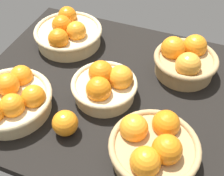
{
  "coord_description": "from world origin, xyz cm",
  "views": [
    {
      "loc": [
        -24.7,
        59.48,
        69.32
      ],
      "look_at": [
        -3.13,
        3.53,
        7.0
      ],
      "focal_mm": 46.0,
      "sensor_mm": 36.0,
      "label": 1
    }
  ],
  "objects": [
    {
      "name": "basket_far_right",
      "position": [
        22.54,
        18.63,
        7.53
      ],
      "size": [
        24.58,
        24.58,
        10.97
      ],
      "color": "#D3BC8C",
      "rests_on": "market_tray"
    },
    {
      "name": "basket_far_left",
      "position": [
        -20.33,
        19.24,
        7.45
      ],
      "size": [
        23.12,
        23.12,
        11.03
      ],
      "color": "tan",
      "rests_on": "market_tray"
    },
    {
      "name": "market_tray",
      "position": [
        0.0,
        0.0,
        1.5
      ],
      "size": [
        84.0,
        72.0,
        3.0
      ],
      "primitive_type": "cube",
      "color": "black",
      "rests_on": "ground"
    },
    {
      "name": "loose_orange_front_gap",
      "position": [
        4.12,
        20.13,
        6.61
      ],
      "size": [
        7.23,
        7.23,
        7.23
      ],
      "primitive_type": "sphere",
      "color": "orange",
      "rests_on": "market_tray"
    },
    {
      "name": "basket_near_right",
      "position": [
        21.93,
        -16.41,
        7.44
      ],
      "size": [
        24.98,
        24.98,
        11.31
      ],
      "color": "#D3BC8C",
      "rests_on": "market_tray"
    },
    {
      "name": "basket_center",
      "position": [
        -0.97,
        3.67,
        7.57
      ],
      "size": [
        20.19,
        20.19,
        11.43
      ],
      "color": "#D3BC8C",
      "rests_on": "market_tray"
    },
    {
      "name": "basket_near_left",
      "position": [
        -21.25,
        -16.08,
        8.02
      ],
      "size": [
        21.03,
        21.03,
        11.69
      ],
      "color": "tan",
      "rests_on": "market_tray"
    }
  ]
}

